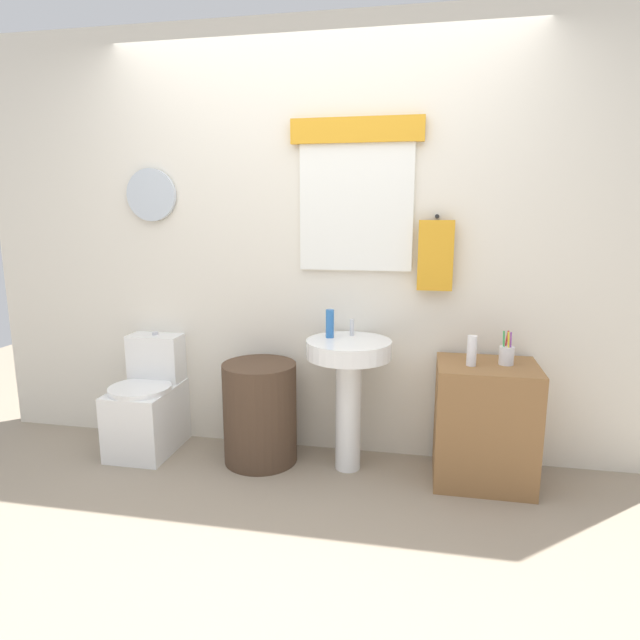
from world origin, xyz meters
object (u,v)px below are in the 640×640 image
object	(u,v)px
toilet	(149,406)
lotion_bottle	(472,351)
toothbrush_cup	(506,355)
laundry_hamper	(260,413)
soap_bottle	(330,324)
pedestal_sink	(349,374)
wooden_cabinet	(484,423)

from	to	relation	value
toilet	lotion_bottle	bearing A→B (deg)	-2.04
lotion_bottle	toothbrush_cup	size ratio (longest dim) A/B	0.89
toilet	lotion_bottle	size ratio (longest dim) A/B	4.47
laundry_hamper	lotion_bottle	world-z (taller)	lotion_bottle
toilet	soap_bottle	size ratio (longest dim) A/B	4.48
pedestal_sink	toothbrush_cup	xyz separation A→B (m)	(0.86, 0.02, 0.16)
toothbrush_cup	pedestal_sink	bearing A→B (deg)	-178.69
laundry_hamper	toothbrush_cup	bearing A→B (deg)	0.81
wooden_cabinet	lotion_bottle	xyz separation A→B (m)	(-0.09, -0.04, 0.42)
lotion_bottle	toothbrush_cup	distance (m)	0.20
toilet	soap_bottle	world-z (taller)	soap_bottle
wooden_cabinet	toothbrush_cup	distance (m)	0.41
laundry_hamper	wooden_cabinet	world-z (taller)	wooden_cabinet
toilet	wooden_cabinet	size ratio (longest dim) A/B	1.08
pedestal_sink	wooden_cabinet	xyz separation A→B (m)	(0.77, 0.00, -0.24)
toilet	wooden_cabinet	xyz separation A→B (m)	(2.06, -0.03, 0.06)
toilet	soap_bottle	distance (m)	1.31
wooden_cabinet	soap_bottle	world-z (taller)	soap_bottle
lotion_bottle	wooden_cabinet	bearing A→B (deg)	22.90
pedestal_sink	toothbrush_cup	distance (m)	0.88
laundry_hamper	toilet	bearing A→B (deg)	177.72
laundry_hamper	wooden_cabinet	size ratio (longest dim) A/B	0.90
pedestal_sink	soap_bottle	size ratio (longest dim) A/B	4.74
wooden_cabinet	lotion_bottle	bearing A→B (deg)	-157.10
pedestal_sink	lotion_bottle	bearing A→B (deg)	-3.39
lotion_bottle	toothbrush_cup	bearing A→B (deg)	17.52
wooden_cabinet	lotion_bottle	world-z (taller)	lotion_bottle
wooden_cabinet	toothbrush_cup	bearing A→B (deg)	11.80
soap_bottle	lotion_bottle	world-z (taller)	soap_bottle
laundry_hamper	toothbrush_cup	xyz separation A→B (m)	(1.40, 0.02, 0.43)
wooden_cabinet	pedestal_sink	bearing A→B (deg)	-180.00
soap_bottle	toothbrush_cup	world-z (taller)	soap_bottle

